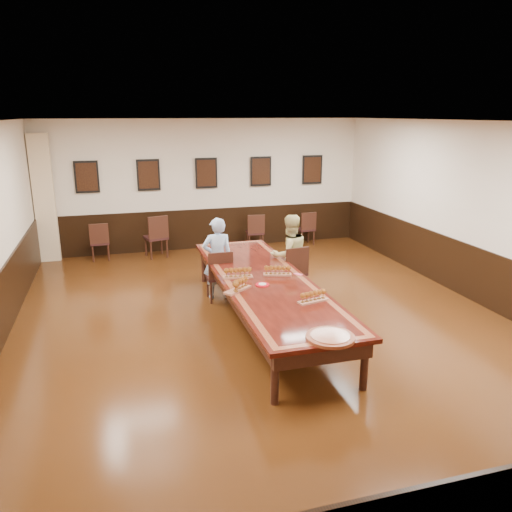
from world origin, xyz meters
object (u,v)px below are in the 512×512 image
object	(u,v)px
spare_chair_a	(100,241)
conference_table	(265,287)
spare_chair_d	(306,228)
chair_man	(219,275)
person_woman	(289,255)
spare_chair_b	(156,236)
person_man	(217,258)
chair_woman	(292,271)
spare_chair_c	(255,231)
carved_platter	(330,337)

from	to	relation	value
spare_chair_a	conference_table	world-z (taller)	spare_chair_a
spare_chair_d	conference_table	world-z (taller)	spare_chair_d
chair_man	person_woman	bearing A→B (deg)	177.88
spare_chair_b	conference_table	distance (m)	4.65
spare_chair_d	person_man	world-z (taller)	person_man
spare_chair_b	person_man	size ratio (longest dim) A/B	0.67
chair_woman	conference_table	size ratio (longest dim) A/B	0.20
spare_chair_c	carved_platter	world-z (taller)	spare_chair_c
spare_chair_d	carved_platter	bearing A→B (deg)	67.89
spare_chair_d	chair_man	bearing A→B (deg)	45.14
person_woman	spare_chair_c	bearing A→B (deg)	-102.22
spare_chair_d	conference_table	bearing A→B (deg)	58.39
spare_chair_b	spare_chair_d	distance (m)	3.87
spare_chair_a	spare_chair_c	xyz separation A→B (m)	(3.76, -0.03, 0.00)
person_man	spare_chair_a	bearing A→B (deg)	-55.46
conference_table	person_man	bearing A→B (deg)	110.01
chair_man	conference_table	bearing A→B (deg)	112.46
person_man	conference_table	distance (m)	1.44
chair_man	spare_chair_a	distance (m)	3.94
spare_chair_d	spare_chair_c	bearing A→B (deg)	-0.49
person_man	person_woman	world-z (taller)	person_woman
chair_woman	person_woman	world-z (taller)	person_woman
chair_woman	spare_chair_d	distance (m)	3.89
person_man	chair_man	bearing A→B (deg)	90.00
spare_chair_b	conference_table	xyz separation A→B (m)	(1.35, -4.45, 0.10)
spare_chair_c	person_man	bearing A→B (deg)	69.66
spare_chair_d	person_woman	distance (m)	3.82
chair_woman	spare_chair_b	bearing A→B (deg)	-64.30
person_man	spare_chair_d	bearing A→B (deg)	-131.96
spare_chair_d	conference_table	xyz separation A→B (m)	(-2.52, -4.59, 0.17)
chair_man	chair_woman	bearing A→B (deg)	173.57
carved_platter	conference_table	bearing A→B (deg)	92.57
spare_chair_a	person_man	size ratio (longest dim) A/B	0.59
carved_platter	chair_woman	bearing A→B (deg)	77.46
chair_man	carved_platter	world-z (taller)	chair_man
conference_table	spare_chair_c	bearing A→B (deg)	76.02
chair_man	spare_chair_a	xyz separation A→B (m)	(-2.14, 3.31, -0.03)
chair_woman	spare_chair_b	xyz separation A→B (m)	(-2.20, 3.38, 0.02)
person_man	chair_woman	bearing A→B (deg)	169.38
chair_man	spare_chair_d	xyz separation A→B (m)	(3.01, 3.34, -0.04)
spare_chair_c	conference_table	xyz separation A→B (m)	(-1.13, -4.53, 0.16)
spare_chair_a	spare_chair_b	bearing A→B (deg)	173.19
spare_chair_b	person_woman	xyz separation A→B (m)	(2.19, -3.28, 0.25)
person_man	conference_table	size ratio (longest dim) A/B	0.30
person_woman	chair_woman	bearing A→B (deg)	90.00
chair_man	person_man	bearing A→B (deg)	-90.00
spare_chair_a	person_woman	xyz separation A→B (m)	(3.47, -3.39, 0.32)
person_man	spare_chair_b	bearing A→B (deg)	-73.71
chair_man	person_woman	world-z (taller)	person_woman
conference_table	carved_platter	distance (m)	2.33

